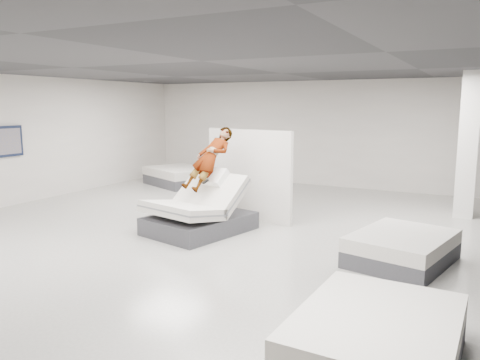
{
  "coord_description": "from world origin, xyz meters",
  "views": [
    {
      "loc": [
        4.29,
        -6.86,
        2.48
      ],
      "look_at": [
        0.06,
        1.26,
        1.0
      ],
      "focal_mm": 35.0,
      "sensor_mm": 36.0,
      "label": 1
    }
  ],
  "objects_px": {
    "column": "(468,145)",
    "wall_poster": "(5,142)",
    "hero_bed": "(199,214)",
    "flat_bed_left_far": "(179,176)",
    "person": "(210,170)",
    "divider_panel": "(249,175)",
    "remote": "(205,182)",
    "flat_bed_right_near": "(376,341)",
    "flat_bed_right_far": "(402,248)"
  },
  "relations": [
    {
      "from": "column",
      "to": "wall_poster",
      "type": "relative_size",
      "value": 3.37
    },
    {
      "from": "hero_bed",
      "to": "flat_bed_left_far",
      "type": "relative_size",
      "value": 0.92
    },
    {
      "from": "person",
      "to": "divider_panel",
      "type": "height_order",
      "value": "divider_panel"
    },
    {
      "from": "hero_bed",
      "to": "remote",
      "type": "bearing_deg",
      "value": -19.15
    },
    {
      "from": "flat_bed_right_near",
      "to": "divider_panel",
      "type": "bearing_deg",
      "value": 128.26
    },
    {
      "from": "remote",
      "to": "wall_poster",
      "type": "relative_size",
      "value": 0.15
    },
    {
      "from": "flat_bed_right_far",
      "to": "flat_bed_left_far",
      "type": "bearing_deg",
      "value": 149.03
    },
    {
      "from": "person",
      "to": "flat_bed_left_far",
      "type": "height_order",
      "value": "person"
    },
    {
      "from": "person",
      "to": "flat_bed_right_far",
      "type": "height_order",
      "value": "person"
    },
    {
      "from": "hero_bed",
      "to": "wall_poster",
      "type": "height_order",
      "value": "wall_poster"
    },
    {
      "from": "remote",
      "to": "flat_bed_left_far",
      "type": "distance_m",
      "value": 5.82
    },
    {
      "from": "divider_panel",
      "to": "flat_bed_right_near",
      "type": "relative_size",
      "value": 1.1
    },
    {
      "from": "flat_bed_right_near",
      "to": "column",
      "type": "height_order",
      "value": "column"
    },
    {
      "from": "person",
      "to": "remote",
      "type": "distance_m",
      "value": 0.44
    },
    {
      "from": "hero_bed",
      "to": "column",
      "type": "relative_size",
      "value": 0.69
    },
    {
      "from": "hero_bed",
      "to": "remote",
      "type": "xyz_separation_m",
      "value": [
        0.21,
        -0.07,
        0.66
      ]
    },
    {
      "from": "person",
      "to": "flat_bed_left_far",
      "type": "bearing_deg",
      "value": 144.54
    },
    {
      "from": "flat_bed_right_far",
      "to": "wall_poster",
      "type": "xyz_separation_m",
      "value": [
        -9.21,
        -0.13,
        1.36
      ]
    },
    {
      "from": "person",
      "to": "flat_bed_right_near",
      "type": "height_order",
      "value": "person"
    },
    {
      "from": "hero_bed",
      "to": "wall_poster",
      "type": "xyz_separation_m",
      "value": [
        -5.38,
        -0.18,
        1.23
      ]
    },
    {
      "from": "remote",
      "to": "wall_poster",
      "type": "xyz_separation_m",
      "value": [
        -5.59,
        -0.1,
        0.57
      ]
    },
    {
      "from": "flat_bed_right_far",
      "to": "remote",
      "type": "bearing_deg",
      "value": -179.59
    },
    {
      "from": "wall_poster",
      "to": "person",
      "type": "bearing_deg",
      "value": 5.19
    },
    {
      "from": "person",
      "to": "column",
      "type": "relative_size",
      "value": 0.47
    },
    {
      "from": "flat_bed_left_far",
      "to": "wall_poster",
      "type": "bearing_deg",
      "value": -112.59
    },
    {
      "from": "person",
      "to": "column",
      "type": "height_order",
      "value": "column"
    },
    {
      "from": "divider_panel",
      "to": "flat_bed_right_near",
      "type": "height_order",
      "value": "divider_panel"
    },
    {
      "from": "hero_bed",
      "to": "flat_bed_right_near",
      "type": "distance_m",
      "value": 5.22
    },
    {
      "from": "flat_bed_right_near",
      "to": "wall_poster",
      "type": "distance_m",
      "value": 10.04
    },
    {
      "from": "divider_panel",
      "to": "column",
      "type": "relative_size",
      "value": 0.67
    },
    {
      "from": "remote",
      "to": "flat_bed_right_near",
      "type": "bearing_deg",
      "value": -26.52
    },
    {
      "from": "divider_panel",
      "to": "flat_bed_left_far",
      "type": "height_order",
      "value": "divider_panel"
    },
    {
      "from": "wall_poster",
      "to": "flat_bed_right_near",
      "type": "bearing_deg",
      "value": -18.05
    },
    {
      "from": "remote",
      "to": "flat_bed_left_far",
      "type": "bearing_deg",
      "value": 142.98
    },
    {
      "from": "person",
      "to": "hero_bed",
      "type": "bearing_deg",
      "value": -90.0
    },
    {
      "from": "column",
      "to": "wall_poster",
      "type": "height_order",
      "value": "column"
    },
    {
      "from": "remote",
      "to": "wall_poster",
      "type": "height_order",
      "value": "wall_poster"
    },
    {
      "from": "divider_panel",
      "to": "wall_poster",
      "type": "xyz_separation_m",
      "value": [
        -5.77,
        -1.6,
        0.62
      ]
    },
    {
      "from": "person",
      "to": "divider_panel",
      "type": "relative_size",
      "value": 0.71
    },
    {
      "from": "remote",
      "to": "flat_bed_right_near",
      "type": "xyz_separation_m",
      "value": [
        3.87,
        -3.19,
        -0.77
      ]
    },
    {
      "from": "divider_panel",
      "to": "flat_bed_right_near",
      "type": "bearing_deg",
      "value": -42.51
    },
    {
      "from": "column",
      "to": "wall_poster",
      "type": "distance_m",
      "value": 10.71
    },
    {
      "from": "remote",
      "to": "flat_bed_left_far",
      "type": "height_order",
      "value": "remote"
    },
    {
      "from": "hero_bed",
      "to": "remote",
      "type": "relative_size",
      "value": 15.78
    },
    {
      "from": "hero_bed",
      "to": "divider_panel",
      "type": "xyz_separation_m",
      "value": [
        0.38,
        1.42,
        0.61
      ]
    },
    {
      "from": "flat_bed_right_far",
      "to": "flat_bed_right_near",
      "type": "relative_size",
      "value": 1.01
    },
    {
      "from": "flat_bed_left_far",
      "to": "column",
      "type": "bearing_deg",
      "value": -3.74
    },
    {
      "from": "hero_bed",
      "to": "person",
      "type": "height_order",
      "value": "person"
    },
    {
      "from": "flat_bed_right_near",
      "to": "flat_bed_left_far",
      "type": "xyz_separation_m",
      "value": [
        -7.58,
        7.61,
        0.01
      ]
    },
    {
      "from": "divider_panel",
      "to": "wall_poster",
      "type": "relative_size",
      "value": 2.26
    }
  ]
}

